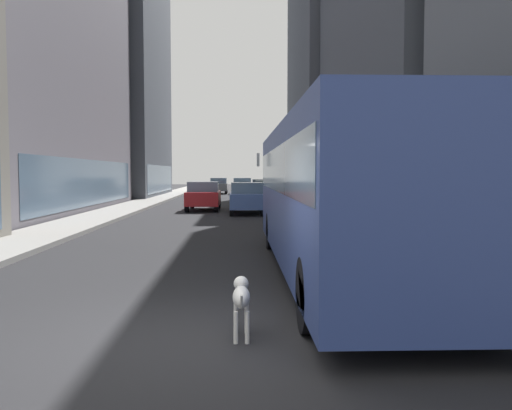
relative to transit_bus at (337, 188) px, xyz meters
name	(u,v)px	position (x,y,z in m)	size (l,w,h in m)	color
ground_plane	(228,200)	(-2.80, 30.67, -1.78)	(120.00, 120.00, 0.00)	#232326
sidewalk_left	(156,199)	(-8.50, 30.67, -1.70)	(2.40, 110.00, 0.15)	gray
sidewalk_right	(300,199)	(2.90, 30.67, -1.70)	(2.40, 110.00, 0.15)	#9E9991
building_right_mid	(445,5)	(9.10, 17.62, 9.38)	(10.49, 19.29, 22.33)	#4C515B
building_right_far	(361,81)	(9.10, 36.71, 8.63)	(11.77, 17.16, 20.82)	#4C515B
transit_bus	(337,188)	(0.00, 0.00, 0.00)	(2.78, 11.53, 3.05)	#33478C
car_yellow_taxi	(267,191)	(0.00, 26.00, -0.95)	(1.71, 4.73, 1.62)	yellow
car_white_van	(242,186)	(-1.60, 42.91, -0.95)	(1.88, 4.66, 1.62)	silver
car_red_coupe	(204,196)	(-4.00, 18.97, -0.96)	(1.82, 4.15, 1.62)	red
car_black_suv	(264,189)	(0.00, 30.88, -0.95)	(1.89, 4.21, 1.62)	black
car_blue_hatchback	(247,198)	(-1.60, 16.43, -0.96)	(1.72, 4.44, 1.62)	#4C6BB7
car_grey_wagon	(219,186)	(-4.00, 43.41, -0.96)	(1.76, 3.95, 1.62)	slate
dalmatian_dog	(241,297)	(-2.04, -4.29, -1.26)	(0.22, 0.96, 0.72)	white
pedestrian_with_handbag	(427,211)	(3.37, 3.99, -0.76)	(0.45, 0.34, 1.69)	#1E1E2D
traffic_light_near	(512,150)	(2.10, -3.00, 0.66)	(0.24, 0.41, 3.40)	black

